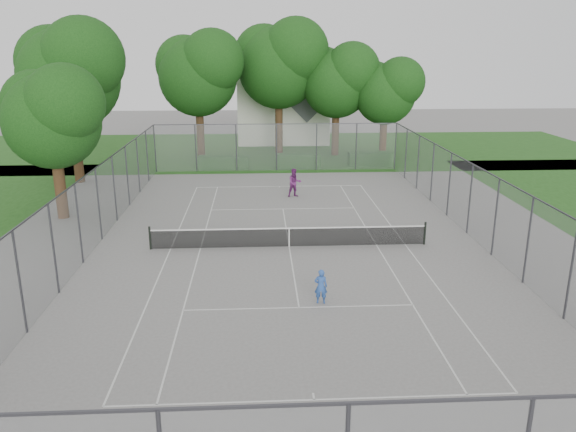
{
  "coord_description": "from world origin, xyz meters",
  "views": [
    {
      "loc": [
        -1.37,
        -24.59,
        8.91
      ],
      "look_at": [
        0.0,
        1.0,
        1.2
      ],
      "focal_mm": 35.0,
      "sensor_mm": 36.0,
      "label": 1
    }
  ],
  "objects_px": {
    "tennis_net": "(289,236)",
    "house": "(282,97)",
    "girl_player": "(321,286)",
    "woman_player": "(295,183)"
  },
  "relations": [
    {
      "from": "girl_player",
      "to": "woman_player",
      "type": "relative_size",
      "value": 0.73
    },
    {
      "from": "tennis_net",
      "to": "house",
      "type": "relative_size",
      "value": 1.2
    },
    {
      "from": "house",
      "to": "woman_player",
      "type": "height_order",
      "value": "house"
    },
    {
      "from": "tennis_net",
      "to": "house",
      "type": "bearing_deg",
      "value": 88.03
    },
    {
      "from": "house",
      "to": "girl_player",
      "type": "bearing_deg",
      "value": -90.39
    },
    {
      "from": "girl_player",
      "to": "woman_player",
      "type": "height_order",
      "value": "woman_player"
    },
    {
      "from": "girl_player",
      "to": "woman_player",
      "type": "xyz_separation_m",
      "value": [
        0.03,
        15.2,
        0.23
      ]
    },
    {
      "from": "house",
      "to": "woman_player",
      "type": "distance_m",
      "value": 22.12
    },
    {
      "from": "house",
      "to": "girl_player",
      "type": "xyz_separation_m",
      "value": [
        -0.25,
        -37.05,
        -3.66
      ]
    },
    {
      "from": "woman_player",
      "to": "house",
      "type": "bearing_deg",
      "value": 74.4
    }
  ]
}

